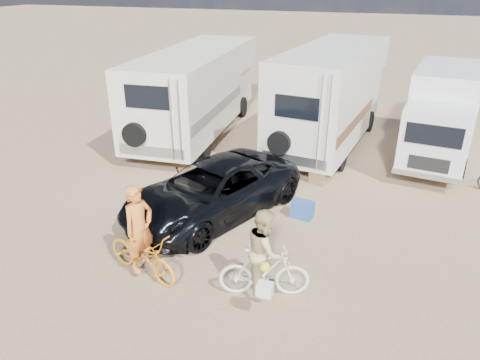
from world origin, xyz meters
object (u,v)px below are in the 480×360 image
(rider_woman, at_px, (264,258))
(box_truck, at_px, (441,116))
(cooler, at_px, (302,209))
(rv_left, at_px, (197,93))
(crate, at_px, (320,177))
(bike_man, at_px, (142,255))
(rider_man, at_px, (140,236))
(rv_main, at_px, (330,98))
(bike_woman, at_px, (264,272))
(dark_suv, at_px, (212,190))

(rider_woman, bearing_deg, box_truck, -38.52)
(box_truck, xyz_separation_m, cooler, (-3.54, -5.63, -1.29))
(rv_left, height_order, rider_woman, rv_left)
(box_truck, height_order, cooler, box_truck)
(cooler, distance_m, crate, 2.27)
(box_truck, relative_size, rider_woman, 3.37)
(box_truck, xyz_separation_m, bike_man, (-6.28, -9.19, -1.00))
(box_truck, height_order, rider_man, box_truck)
(rv_main, xyz_separation_m, bike_woman, (0.12, -9.19, -1.23))
(bike_man, distance_m, cooler, 4.50)
(rv_left, height_order, box_truck, rv_left)
(rv_main, height_order, bike_man, rv_main)
(rv_main, relative_size, rider_woman, 4.25)
(bike_man, distance_m, bike_woman, 2.63)
(box_truck, bearing_deg, crate, -127.93)
(dark_suv, relative_size, cooler, 9.21)
(rv_left, xyz_separation_m, rider_woman, (5.32, -8.93, -0.75))
(rv_left, xyz_separation_m, bike_woman, (5.32, -8.93, -1.08))
(rv_left, bearing_deg, rv_main, -0.79)
(rv_left, xyz_separation_m, crate, (5.51, -3.29, -1.43))
(dark_suv, distance_m, rider_woman, 3.55)
(rv_left, distance_m, box_truck, 8.97)
(rv_left, height_order, rider_man, rv_left)
(rv_left, height_order, dark_suv, rv_left)
(rv_left, relative_size, dark_suv, 1.66)
(rv_main, bearing_deg, rider_woman, -81.65)
(box_truck, distance_m, rider_woman, 9.73)
(bike_woman, relative_size, rider_woman, 1.04)
(bike_woman, distance_m, cooler, 3.38)
(rider_woman, distance_m, cooler, 3.43)
(rider_man, height_order, crate, rider_man)
(bike_woman, relative_size, rider_man, 0.95)
(crate, bearing_deg, cooler, -92.12)
(rider_woman, bearing_deg, rv_left, 14.32)
(dark_suv, relative_size, rider_woman, 2.93)
(bike_man, relative_size, cooler, 3.45)
(rider_man, distance_m, rider_woman, 2.64)
(rv_main, distance_m, bike_man, 9.80)
(cooler, bearing_deg, bike_woman, -83.94)
(rv_main, relative_size, rv_left, 0.87)
(rv_main, height_order, rv_left, rv_main)
(rv_left, relative_size, rider_man, 4.44)
(cooler, bearing_deg, rv_left, 142.16)
(bike_man, xyz_separation_m, rider_man, (0.00, 0.00, 0.46))
(bike_woman, relative_size, crate, 3.68)
(bike_woman, bearing_deg, cooler, -18.28)
(box_truck, xyz_separation_m, crate, (-3.46, -3.35, -1.31))
(bike_woman, bearing_deg, rider_man, 77.75)
(bike_woman, bearing_deg, crate, -18.39)
(rv_main, xyz_separation_m, cooler, (0.23, -5.83, -1.56))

